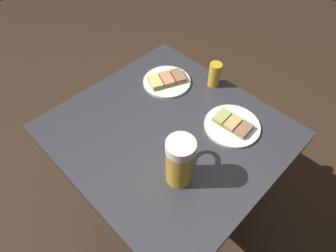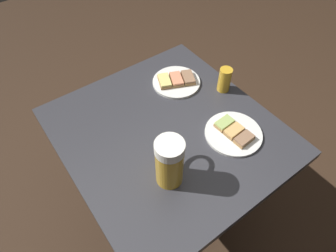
{
  "view_description": "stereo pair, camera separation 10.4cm",
  "coord_description": "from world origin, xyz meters",
  "px_view_note": "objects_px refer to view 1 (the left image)",
  "views": [
    {
      "loc": [
        0.47,
        -0.47,
        1.55
      ],
      "look_at": [
        0.0,
        0.0,
        0.75
      ],
      "focal_mm": 30.89,
      "sensor_mm": 36.0,
      "label": 1
    },
    {
      "loc": [
        0.54,
        -0.39,
        1.55
      ],
      "look_at": [
        0.0,
        0.0,
        0.75
      ],
      "focal_mm": 30.89,
      "sensor_mm": 36.0,
      "label": 2
    }
  ],
  "objects_px": {
    "plate_far": "(232,125)",
    "beer_glass_small": "(215,74)",
    "plate_near": "(167,81)",
    "beer_mug": "(180,160)"
  },
  "relations": [
    {
      "from": "plate_far",
      "to": "beer_glass_small",
      "type": "relative_size",
      "value": 2.0
    },
    {
      "from": "beer_glass_small",
      "to": "plate_near",
      "type": "bearing_deg",
      "value": -137.65
    },
    {
      "from": "plate_far",
      "to": "beer_mug",
      "type": "bearing_deg",
      "value": -88.9
    },
    {
      "from": "plate_near",
      "to": "beer_mug",
      "type": "xyz_separation_m",
      "value": [
        0.35,
        -0.29,
        0.08
      ]
    },
    {
      "from": "plate_near",
      "to": "beer_glass_small",
      "type": "height_order",
      "value": "beer_glass_small"
    },
    {
      "from": "beer_mug",
      "to": "beer_glass_small",
      "type": "distance_m",
      "value": 0.47
    },
    {
      "from": "plate_near",
      "to": "beer_glass_small",
      "type": "relative_size",
      "value": 1.95
    },
    {
      "from": "plate_near",
      "to": "beer_glass_small",
      "type": "bearing_deg",
      "value": 42.35
    },
    {
      "from": "plate_far",
      "to": "beer_mug",
      "type": "distance_m",
      "value": 0.3
    },
    {
      "from": "beer_mug",
      "to": "beer_glass_small",
      "type": "xyz_separation_m",
      "value": [
        -0.2,
        0.42,
        -0.04
      ]
    }
  ]
}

